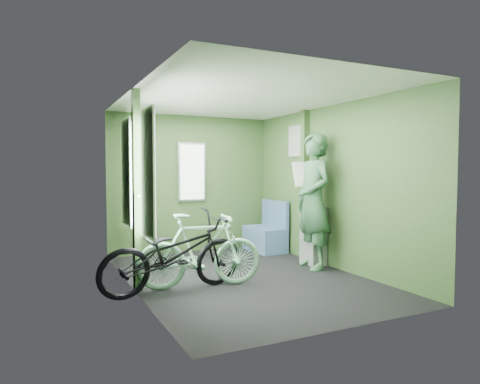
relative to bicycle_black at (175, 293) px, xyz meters
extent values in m
plane|color=black|center=(1.01, 0.31, 0.00)|extent=(4.00, 4.00, 0.00)
cube|color=silver|center=(1.01, 0.31, 2.30)|extent=(2.80, 4.00, 0.02)
cube|color=#334F25|center=(1.01, 2.31, 1.15)|extent=(2.80, 0.02, 2.30)
cube|color=#334F25|center=(1.01, -1.69, 1.15)|extent=(2.80, 0.02, 2.30)
cube|color=#334F25|center=(-0.39, 0.31, 1.15)|extent=(0.02, 4.00, 2.30)
cube|color=#334F25|center=(2.41, 0.31, 1.15)|extent=(0.02, 4.00, 2.30)
cube|color=#334F25|center=(-0.35, 0.31, 1.15)|extent=(0.08, 0.12, 2.30)
cube|color=silver|center=(-0.34, -0.24, 1.35)|extent=(0.02, 0.56, 1.34)
cube|color=silver|center=(-0.34, 0.86, 1.35)|extent=(0.02, 0.56, 1.34)
cube|color=white|center=(-0.33, -0.24, 1.88)|extent=(0.00, 0.12, 0.12)
cube|color=white|center=(-0.33, 0.86, 1.88)|extent=(0.00, 0.12, 0.12)
cylinder|color=silver|center=(-0.28, 0.31, 1.10)|extent=(0.03, 0.40, 0.03)
cube|color=#334F25|center=(2.36, 0.91, 1.15)|extent=(0.10, 0.10, 2.30)
cube|color=white|center=(2.39, 1.21, 1.85)|extent=(0.02, 0.40, 0.50)
cube|color=silver|center=(1.01, 2.26, 1.35)|extent=(0.50, 0.02, 1.00)
imported|color=black|center=(0.00, 0.00, 0.00)|extent=(1.81, 0.96, 1.00)
imported|color=#8ECFAA|center=(0.33, 0.06, 0.00)|extent=(1.54, 0.69, 0.92)
imported|color=#315B3B|center=(2.13, 0.34, 0.95)|extent=(0.52, 0.73, 1.90)
cube|color=silver|center=(2.15, 0.64, 1.32)|extent=(0.32, 0.17, 0.37)
cube|color=gray|center=(2.27, 0.54, 0.42)|extent=(0.25, 0.35, 0.85)
cube|color=navy|center=(2.13, 1.76, 0.20)|extent=(0.46, 0.82, 0.41)
cube|color=navy|center=(2.33, 1.76, 0.63)|extent=(0.06, 0.82, 0.45)
camera|label=1|loc=(-1.40, -4.59, 1.39)|focal=32.00mm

